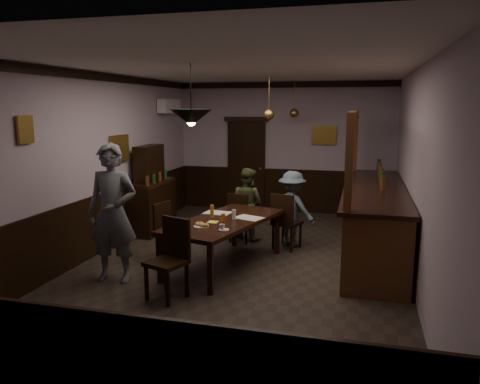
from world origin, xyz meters
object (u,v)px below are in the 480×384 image
(chair_far_left, at_px, (240,215))
(soda_can, at_px, (223,218))
(coffee_cup, at_px, (222,227))
(person_standing, at_px, (113,213))
(bar_counter, at_px, (374,218))
(dining_table, at_px, (224,224))
(pendant_brass_far, at_px, (294,113))
(chair_near, at_px, (171,255))
(sideboard, at_px, (152,197))
(chair_side, at_px, (168,229))
(pendant_brass_mid, at_px, (269,115))
(person_seated_left, at_px, (247,204))
(pendant_iron, at_px, (191,118))
(person_seated_right, at_px, (292,209))
(chair_far_right, at_px, (285,219))

(chair_far_left, relative_size, soda_can, 7.62)
(coffee_cup, bearing_deg, chair_far_left, 112.50)
(person_standing, height_order, bar_counter, bar_counter)
(dining_table, xyz_separation_m, pendant_brass_far, (0.53, 3.53, 1.61))
(chair_near, height_order, sideboard, sideboard)
(chair_side, xyz_separation_m, pendant_brass_mid, (1.28, 1.70, 1.78))
(person_seated_left, height_order, pendant_iron, pendant_iron)
(pendant_brass_far, bearing_deg, person_seated_left, -106.36)
(person_seated_left, relative_size, pendant_brass_mid, 1.65)
(pendant_brass_mid, bearing_deg, pendant_iron, -102.07)
(bar_counter, relative_size, pendant_brass_mid, 5.23)
(person_standing, relative_size, bar_counter, 0.46)
(chair_far_left, xyz_separation_m, pendant_iron, (-0.11, -2.12, 1.80))
(soda_can, bearing_deg, person_standing, -149.76)
(chair_far_left, bearing_deg, bar_counter, -169.55)
(dining_table, height_order, sideboard, sideboard)
(sideboard, relative_size, pendant_brass_far, 2.10)
(dining_table, xyz_separation_m, chair_near, (-0.34, -1.27, -0.12))
(pendant_brass_far, bearing_deg, person_standing, -112.73)
(person_seated_right, xyz_separation_m, pendant_iron, (-1.05, -2.15, 1.63))
(person_standing, bearing_deg, pendant_brass_far, 61.77)
(person_seated_right, height_order, soda_can, person_seated_right)
(pendant_brass_far, bearing_deg, soda_can, -97.77)
(coffee_cup, distance_m, pendant_brass_far, 4.41)
(chair_side, relative_size, person_seated_left, 0.71)
(chair_side, relative_size, soda_can, 7.88)
(sideboard, distance_m, pendant_brass_far, 3.51)
(dining_table, xyz_separation_m, pendant_brass_mid, (0.33, 1.74, 1.61))
(chair_far_left, bearing_deg, person_seated_right, -167.26)
(bar_counter, xyz_separation_m, pendant_brass_far, (-1.69, 2.19, 1.70))
(bar_counter, bearing_deg, pendant_brass_far, 127.68)
(soda_can, distance_m, bar_counter, 2.65)
(pendant_brass_mid, bearing_deg, pendant_brass_far, 83.60)
(person_seated_right, bearing_deg, dining_table, 81.32)
(person_standing, distance_m, soda_can, 1.59)
(pendant_brass_mid, height_order, pendant_brass_far, same)
(dining_table, bearing_deg, chair_near, -104.80)
(chair_near, distance_m, sideboard, 3.38)
(bar_counter, distance_m, pendant_brass_mid, 2.57)
(person_standing, height_order, pendant_brass_mid, pendant_brass_mid)
(chair_far_left, relative_size, chair_far_right, 0.92)
(person_seated_right, distance_m, pendant_brass_mid, 1.74)
(chair_near, distance_m, person_seated_left, 2.90)
(person_standing, distance_m, pendant_brass_far, 5.01)
(pendant_brass_mid, bearing_deg, dining_table, -100.72)
(chair_far_left, xyz_separation_m, soda_can, (0.13, -1.48, 0.31))
(person_seated_right, bearing_deg, chair_near, 88.70)
(person_seated_right, distance_m, soda_can, 1.72)
(dining_table, bearing_deg, pendant_iron, -105.07)
(bar_counter, height_order, pendant_iron, pendant_iron)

